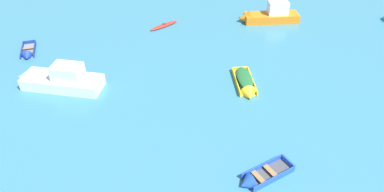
{
  "coord_description": "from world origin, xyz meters",
  "views": [
    {
      "loc": [
        -0.95,
        -0.35,
        16.09
      ],
      "look_at": [
        0.0,
        20.74,
        0.15
      ],
      "focal_mm": 33.41,
      "sensor_mm": 36.0,
      "label": 1
    }
  ],
  "objects_px": {
    "motor_launch_orange_cluster_outer": "(268,15)",
    "rowboat_yellow_midfield_left": "(246,85)",
    "rowboat_deep_blue_near_left": "(28,54)",
    "rowboat_blue_near_right": "(256,179)",
    "motor_launch_white_foreground_center": "(56,79)",
    "kayak_red_cluster_inner": "(164,25)"
  },
  "relations": [
    {
      "from": "motor_launch_orange_cluster_outer",
      "to": "kayak_red_cluster_inner",
      "type": "bearing_deg",
      "value": -176.0
    },
    {
      "from": "kayak_red_cluster_inner",
      "to": "rowboat_blue_near_right",
      "type": "xyz_separation_m",
      "value": [
        5.58,
        -19.91,
        0.04
      ]
    },
    {
      "from": "motor_launch_white_foreground_center",
      "to": "rowboat_yellow_midfield_left",
      "type": "distance_m",
      "value": 14.56
    },
    {
      "from": "motor_launch_white_foreground_center",
      "to": "rowboat_blue_near_right",
      "type": "bearing_deg",
      "value": -36.01
    },
    {
      "from": "rowboat_deep_blue_near_left",
      "to": "rowboat_blue_near_right",
      "type": "distance_m",
      "value": 22.84
    },
    {
      "from": "motor_launch_white_foreground_center",
      "to": "rowboat_deep_blue_near_left",
      "type": "xyz_separation_m",
      "value": [
        -3.82,
        4.84,
        -0.5
      ]
    },
    {
      "from": "rowboat_deep_blue_near_left",
      "to": "kayak_red_cluster_inner",
      "type": "distance_m",
      "value": 12.94
    },
    {
      "from": "kayak_red_cluster_inner",
      "to": "motor_launch_white_foreground_center",
      "type": "bearing_deg",
      "value": -128.8
    },
    {
      "from": "rowboat_yellow_midfield_left",
      "to": "rowboat_blue_near_right",
      "type": "bearing_deg",
      "value": -95.75
    },
    {
      "from": "rowboat_yellow_midfield_left",
      "to": "rowboat_deep_blue_near_left",
      "type": "bearing_deg",
      "value": 162.59
    },
    {
      "from": "rowboat_deep_blue_near_left",
      "to": "kayak_red_cluster_inner",
      "type": "relative_size",
      "value": 1.11
    },
    {
      "from": "motor_launch_white_foreground_center",
      "to": "motor_launch_orange_cluster_outer",
      "type": "bearing_deg",
      "value": 29.89
    },
    {
      "from": "motor_launch_orange_cluster_outer",
      "to": "rowboat_yellow_midfield_left",
      "type": "distance_m",
      "value": 12.4
    },
    {
      "from": "rowboat_deep_blue_near_left",
      "to": "rowboat_blue_near_right",
      "type": "height_order",
      "value": "rowboat_blue_near_right"
    },
    {
      "from": "motor_launch_orange_cluster_outer",
      "to": "kayak_red_cluster_inner",
      "type": "relative_size",
      "value": 2.11
    },
    {
      "from": "rowboat_blue_near_right",
      "to": "motor_launch_white_foreground_center",
      "type": "bearing_deg",
      "value": 143.99
    },
    {
      "from": "motor_launch_white_foreground_center",
      "to": "rowboat_yellow_midfield_left",
      "type": "xyz_separation_m",
      "value": [
        14.53,
        -0.91,
        -0.35
      ]
    },
    {
      "from": "motor_launch_white_foreground_center",
      "to": "rowboat_blue_near_right",
      "type": "distance_m",
      "value": 16.85
    },
    {
      "from": "rowboat_deep_blue_near_left",
      "to": "rowboat_yellow_midfield_left",
      "type": "distance_m",
      "value": 19.23
    },
    {
      "from": "rowboat_yellow_midfield_left",
      "to": "kayak_red_cluster_inner",
      "type": "xyz_separation_m",
      "value": [
        -6.48,
        10.92,
        -0.16
      ]
    },
    {
      "from": "rowboat_blue_near_right",
      "to": "rowboat_yellow_midfield_left",
      "type": "bearing_deg",
      "value": 84.25
    },
    {
      "from": "rowboat_yellow_midfield_left",
      "to": "rowboat_blue_near_right",
      "type": "relative_size",
      "value": 1.16
    }
  ]
}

